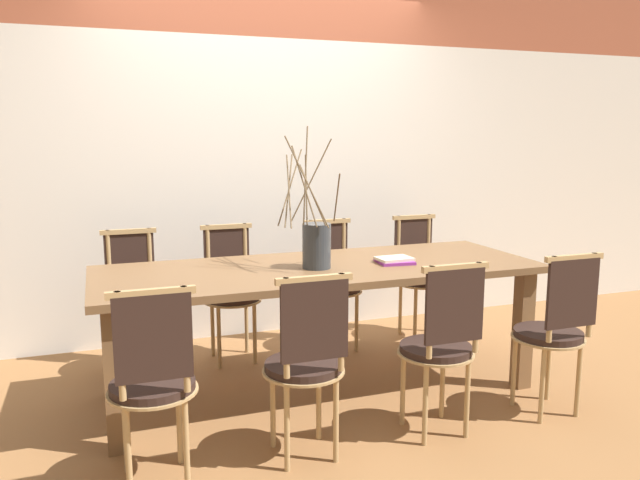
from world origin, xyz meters
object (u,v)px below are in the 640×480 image
dining_table (320,282)px  book_stack (394,260)px  chair_near_center (441,341)px  vase_centerpiece (316,243)px  chair_far_center (332,279)px

dining_table → book_stack: book_stack is taller
chair_near_center → vase_centerpiece: vase_centerpiece is taller
chair_far_center → vase_centerpiece: 0.95m
dining_table → chair_near_center: bearing=-62.4°
book_stack → chair_near_center: bearing=-95.6°
vase_centerpiece → book_stack: vase_centerpiece is taller
chair_near_center → vase_centerpiece: (-0.41, 0.67, 0.40)m
dining_table → vase_centerpiece: (-0.04, -0.04, 0.24)m
dining_table → book_stack: size_ratio=11.53×
chair_far_center → vase_centerpiece: vase_centerpiece is taller
vase_centerpiece → book_stack: size_ratio=3.61×
book_stack → chair_far_center: bearing=96.3°
book_stack → vase_centerpiece: bearing=177.3°
chair_far_center → chair_near_center: bearing=90.9°
dining_table → chair_near_center: (0.37, -0.72, -0.17)m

